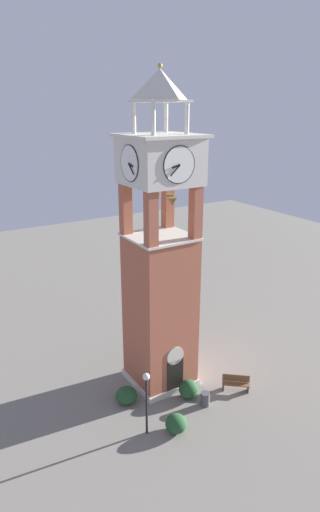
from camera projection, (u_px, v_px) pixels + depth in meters
The scene contains 8 objects.
ground at pixel (160, 379), 26.69m from camera, with size 80.00×80.00×0.00m, color gray.
clock_tower at pixel (160, 268), 24.29m from camera, with size 3.91×3.91×17.99m.
park_bench at pixel (236, 383), 25.54m from camera, with size 1.51×1.36×0.95m.
lamp_post at pixel (146, 392), 21.48m from camera, with size 0.36×0.36×3.57m.
trash_bin at pixel (205, 399), 24.24m from camera, with size 0.52×0.52×0.80m, color #4C4C51.
shrub_near_entry at pixel (176, 423), 22.23m from camera, with size 1.13×1.13×0.98m, color #234C28.
shrub_left_of_tower at pixel (188, 389), 24.87m from camera, with size 1.11×1.11×1.08m, color #234C28.
shrub_behind_bench at pixel (126, 395), 24.46m from camera, with size 1.23×1.23×0.93m, color #234C28.
Camera 1 is at (-11.95, -19.35, 15.91)m, focal length 30.23 mm.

